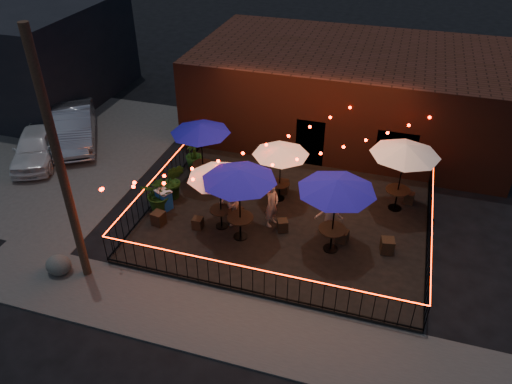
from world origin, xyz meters
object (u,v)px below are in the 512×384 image
at_px(cafe_table_4, 337,186).
at_px(cafe_table_5, 406,151).
at_px(utility_pole, 61,168).
at_px(boulder, 59,265).
at_px(cafe_table_3, 281,151).
at_px(cafe_table_1, 200,129).
at_px(cafe_table_0, 219,174).
at_px(cooler, 164,199).
at_px(cafe_table_2, 239,176).

distance_m(cafe_table_4, cafe_table_5, 3.59).
height_order(utility_pole, boulder, utility_pole).
bearing_deg(boulder, utility_pole, 14.38).
bearing_deg(cafe_table_3, cafe_table_1, 174.26).
distance_m(cafe_table_0, cooler, 3.08).
bearing_deg(cafe_table_1, cooler, -107.82).
height_order(cafe_table_2, cafe_table_4, cafe_table_4).
bearing_deg(cafe_table_1, cafe_table_2, -49.06).
relative_size(utility_pole, cooler, 10.34).
xyz_separation_m(cafe_table_1, cafe_table_3, (3.27, -0.33, -0.24)).
distance_m(cafe_table_4, cooler, 6.76).
distance_m(utility_pole, cafe_table_5, 11.28).
relative_size(utility_pole, cafe_table_5, 2.94).
height_order(utility_pole, cafe_table_1, utility_pole).
bearing_deg(cafe_table_0, cafe_table_3, 56.18).
bearing_deg(cafe_table_1, cafe_table_5, 2.60).
bearing_deg(cooler, cafe_table_5, 41.78).
relative_size(cafe_table_2, cafe_table_3, 1.05).
bearing_deg(boulder, cooler, 66.66).
bearing_deg(cafe_table_0, utility_pole, -134.31).
relative_size(cafe_table_1, cafe_table_5, 1.06).
relative_size(cafe_table_3, cooler, 3.40).
bearing_deg(cafe_table_2, cafe_table_5, 33.47).
bearing_deg(cafe_table_3, cafe_table_0, -123.82).
xyz_separation_m(cafe_table_1, boulder, (-2.46, -6.26, -2.17)).
bearing_deg(utility_pole, cafe_table_5, 34.76).
bearing_deg(cafe_table_5, boulder, -146.72).
bearing_deg(utility_pole, cafe_table_3, 49.52).
height_order(cafe_table_2, cafe_table_5, cafe_table_2).
relative_size(cafe_table_0, cafe_table_4, 0.91).
bearing_deg(boulder, cafe_table_4, 23.62).
distance_m(cafe_table_0, cafe_table_5, 6.57).
bearing_deg(cafe_table_5, cooler, -163.10).
xyz_separation_m(cafe_table_5, boulder, (-10.06, -6.60, -2.30)).
bearing_deg(cafe_table_0, boulder, -139.07).
xyz_separation_m(cafe_table_1, cafe_table_4, (5.69, -2.70, 0.19)).
distance_m(cafe_table_1, cafe_table_3, 3.30).
bearing_deg(cafe_table_0, cafe_table_2, -23.31).
height_order(utility_pole, cafe_table_0, utility_pole).
bearing_deg(cafe_table_4, boulder, -156.38).
distance_m(cafe_table_0, cafe_table_4, 3.96).
distance_m(cafe_table_3, cafe_table_5, 4.39).
bearing_deg(cafe_table_4, cafe_table_1, 154.66).
distance_m(utility_pole, cafe_table_3, 7.70).
relative_size(utility_pole, cafe_table_2, 2.91).
distance_m(cafe_table_1, cafe_table_2, 3.94).
height_order(cafe_table_0, boulder, cafe_table_0).
xyz_separation_m(cafe_table_0, cooler, (-2.44, 0.44, -1.83)).
height_order(cafe_table_2, boulder, cafe_table_2).
xyz_separation_m(cooler, boulder, (-1.76, -4.08, -0.20)).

